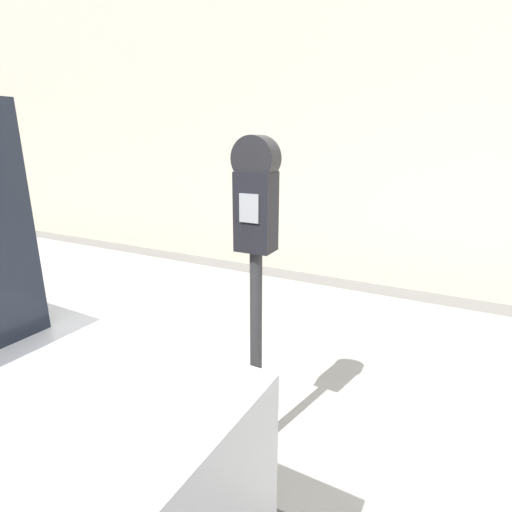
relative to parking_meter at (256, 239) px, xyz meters
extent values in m
cube|color=#9E9B96|center=(0.06, 1.10, -1.21)|extent=(24.00, 2.80, 0.12)
cube|color=beige|center=(0.06, 3.30, 1.29)|extent=(24.00, 0.30, 5.12)
cylinder|color=#2D2D30|center=(0.00, 0.00, -0.60)|extent=(0.06, 0.06, 1.10)
cube|color=black|center=(0.00, 0.00, 0.13)|extent=(0.17, 0.13, 0.36)
cube|color=gray|center=(0.00, -0.07, 0.15)|extent=(0.09, 0.01, 0.13)
cylinder|color=black|center=(0.00, 0.00, 0.36)|extent=(0.20, 0.10, 0.20)
cylinder|color=black|center=(-0.50, -0.80, -0.94)|extent=(0.67, 0.24, 0.66)
camera|label=1|loc=(0.81, -1.58, 0.45)|focal=28.00mm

